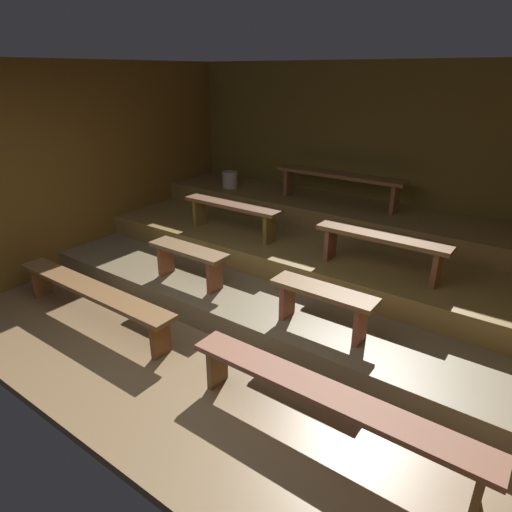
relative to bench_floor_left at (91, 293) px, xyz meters
The scene contains 14 objects.
ground 2.02m from the bench_floor_left, 47.26° to the left, with size 6.42×5.03×0.08m, color olive.
wall_back 3.96m from the bench_floor_left, 69.50° to the left, with size 6.42×0.06×2.57m, color brown.
wall_left 2.29m from the bench_floor_left, 135.68° to the left, with size 0.06×5.03×2.57m, color brown.
platform_lower 2.45m from the bench_floor_left, 56.61° to the left, with size 5.62×3.06×0.26m, color #77694C.
platform_middle 2.84m from the bench_floor_left, 61.68° to the left, with size 5.62×2.15×0.26m, color olive.
platform_upper 3.36m from the bench_floor_left, 66.29° to the left, with size 5.62×1.01×0.26m, color olive.
bench_floor_left is the anchor object (origin of this frame).
bench_floor_right 2.69m from the bench_floor_left, ahead, with size 2.25×0.26×0.40m.
bench_lower_left 1.06m from the bench_floor_left, 59.81° to the left, with size 0.97×0.26×0.40m.
bench_lower_right 2.36m from the bench_floor_left, 22.51° to the left, with size 0.97×0.26×0.40m.
bench_middle_left 1.95m from the bench_floor_left, 78.36° to the left, with size 1.36×0.26×0.40m.
bench_middle_right 3.00m from the bench_floor_left, 38.65° to the left, with size 1.36×0.26×0.40m.
bench_upper_center 3.40m from the bench_floor_left, 68.54° to the left, with size 1.80×0.26×0.40m.
pail_upper 2.99m from the bench_floor_left, 99.86° to the left, with size 0.23×0.23×0.24m, color #B2A899.
Camera 1 is at (2.37, -1.59, 2.44)m, focal length 30.88 mm.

